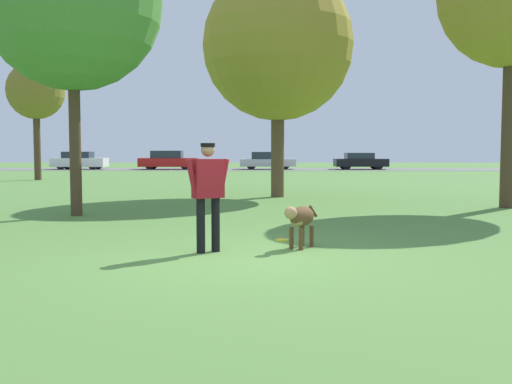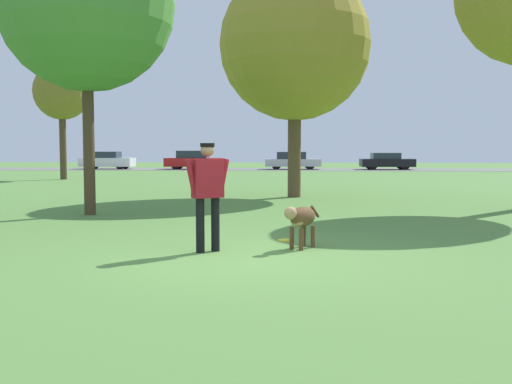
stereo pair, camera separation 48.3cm
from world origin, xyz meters
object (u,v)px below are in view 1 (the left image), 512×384
Objects in this scene: parked_car_black at (360,161)px; person at (208,188)px; tree_near_left at (72,1)px; tree_mid_center at (278,45)px; parked_car_red at (168,160)px; frisbee at (282,240)px; tree_far_left at (36,91)px; dog at (300,218)px; parked_car_white at (79,161)px; parked_car_silver at (267,161)px.

person is at bearing -104.19° from parked_car_black.
tree_near_left is 7.36m from tree_mid_center.
parked_car_red is at bearing 95.39° from tree_near_left.
tree_mid_center is at bearing 51.22° from person.
tree_mid_center is (0.11, 9.30, 4.86)m from frisbee.
frisbee is at bearing -59.26° from tree_far_left.
tree_far_left reaches higher than parked_car_red.
parked_car_red is at bearing 106.70° from tree_mid_center.
parked_car_red is at bearing 68.18° from person.
tree_far_left is 1.33× the size of parked_car_red.
frisbee is 36.09m from parked_car_black.
dog is at bearing -71.61° from frisbee.
frisbee is 23.39m from tree_far_left.
parked_car_white reaches higher than dog.
parked_car_red is at bearing 0.63° from parked_car_white.
tree_mid_center is at bearing -147.06° from dog.
parked_car_silver is at bearing 90.28° from frisbee.
parked_car_red reaches higher than frisbee.
person is 23.71m from tree_far_left.
tree_far_left is 16.25m from parked_car_white.
tree_far_left is (-10.60, 20.93, 3.44)m from person.
tree_mid_center is 1.82× the size of parked_car_black.
frisbee is 7.77m from tree_near_left.
parked_car_red is (-7.79, 25.97, -4.17)m from tree_mid_center.
tree_far_left is 0.84× the size of tree_near_left.
tree_far_left reaches higher than person.
frisbee is 0.05× the size of parked_car_red.
dog is 36.36m from parked_car_silver.
person is 37.48m from parked_car_black.
tree_far_left is at bearing -78.99° from parked_car_white.
dog is 0.12× the size of tree_near_left.
person is at bearing -96.80° from tree_mid_center.
parked_car_black is (6.64, 36.22, 0.16)m from dog.
tree_far_left is 1.37× the size of parked_car_silver.
dog is 0.20× the size of parked_car_red.
dog is at bearing -102.17° from parked_car_black.
dog is at bearing -77.90° from parked_car_red.
tree_near_left is at bearing -100.33° from dog.
person is at bearing -54.07° from tree_near_left.
parked_car_white reaches higher than frisbee.
tree_near_left is 31.97m from parked_car_red.
parked_car_black is at bearing -158.36° from dog.
tree_far_left reaches higher than frisbee.
person reaches higher than parked_car_black.
tree_mid_center is (11.85, -10.44, 0.45)m from tree_far_left.
parked_car_black is at bearing 78.96° from frisbee.
dog is 8.08m from tree_near_left.
parked_car_red is 1.11× the size of parked_car_black.
tree_far_left is 16.48m from parked_car_red.
dog reaches higher than frisbee.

